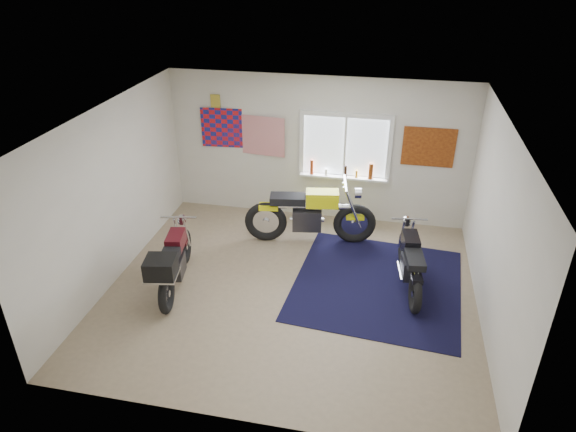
% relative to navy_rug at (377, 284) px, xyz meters
% --- Properties ---
extents(ground, '(5.50, 5.50, 0.00)m').
position_rel_navy_rug_xyz_m(ground, '(-1.29, -0.41, -0.01)').
color(ground, '#9E896B').
rests_on(ground, ground).
extents(room_shell, '(5.50, 5.50, 5.50)m').
position_rel_navy_rug_xyz_m(room_shell, '(-1.29, -0.41, 1.63)').
color(room_shell, white).
rests_on(room_shell, ground).
extents(navy_rug, '(2.71, 2.80, 0.01)m').
position_rel_navy_rug_xyz_m(navy_rug, '(0.00, 0.00, 0.00)').
color(navy_rug, black).
rests_on(navy_rug, ground).
extents(window_assembly, '(1.66, 0.17, 1.26)m').
position_rel_navy_rug_xyz_m(window_assembly, '(-0.79, 2.06, 1.36)').
color(window_assembly, white).
rests_on(window_assembly, room_shell).
extents(oil_bottles, '(1.16, 0.09, 0.30)m').
position_rel_navy_rug_xyz_m(oil_bottles, '(-0.72, 1.99, 1.02)').
color(oil_bottles, maroon).
rests_on(oil_bottles, window_assembly).
extents(flag_display, '(1.60, 0.10, 1.17)m').
position_rel_navy_rug_xyz_m(flag_display, '(-3.19, 2.07, 2.14)').
color(flag_display, red).
rests_on(flag_display, room_shell).
extents(triumph_poster, '(0.90, 0.03, 0.70)m').
position_rel_navy_rug_xyz_m(triumph_poster, '(0.66, 2.07, 1.54)').
color(triumph_poster, '#A54C14').
rests_on(triumph_poster, room_shell).
extents(yellow_triumph, '(2.29, 0.69, 1.16)m').
position_rel_navy_rug_xyz_m(yellow_triumph, '(-1.26, 1.09, 0.50)').
color(yellow_triumph, black).
rests_on(yellow_triumph, ground).
extents(black_chrome_bike, '(0.55, 1.81, 0.93)m').
position_rel_navy_rug_xyz_m(black_chrome_bike, '(0.46, 0.08, 0.40)').
color(black_chrome_bike, black).
rests_on(black_chrome_bike, navy_rug).
extents(maroon_tourer, '(0.73, 1.87, 0.95)m').
position_rel_navy_rug_xyz_m(maroon_tourer, '(-3.02, -0.76, 0.49)').
color(maroon_tourer, black).
rests_on(maroon_tourer, ground).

